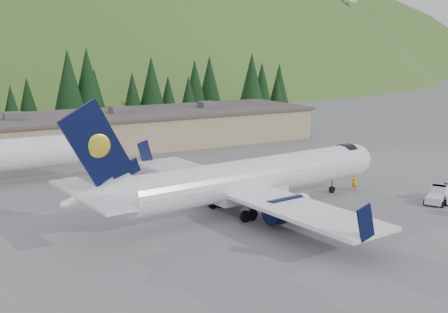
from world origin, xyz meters
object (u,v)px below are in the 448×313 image
(baggage_tug_a, at_px, (437,196))
(ramp_worker, at_px, (354,182))
(terminal_building, at_px, (87,132))
(airliner, at_px, (247,180))

(baggage_tug_a, height_order, ramp_worker, ramp_worker)
(baggage_tug_a, distance_m, ramp_worker, 8.47)
(terminal_building, bearing_deg, airliner, -83.97)
(ramp_worker, bearing_deg, airliner, -0.66)
(terminal_building, bearing_deg, ramp_worker, -64.54)
(airliner, relative_size, terminal_building, 0.48)
(baggage_tug_a, relative_size, ramp_worker, 1.79)
(airliner, bearing_deg, terminal_building, 89.98)
(airliner, distance_m, ramp_worker, 13.93)
(airliner, bearing_deg, baggage_tug_a, -27.58)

